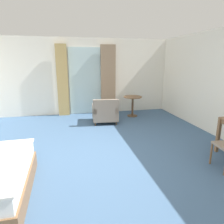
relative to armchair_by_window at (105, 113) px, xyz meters
The scene contains 7 objects.
ground 2.46m from the armchair_by_window, 105.98° to the right, with size 7.00×7.89×0.10m, color #426084.
wall_back 1.80m from the armchair_by_window, 116.54° to the left, with size 6.60×0.12×2.60m, color white.
balcony_glass_door 1.58m from the armchair_by_window, 109.39° to the left, with size 1.12×0.02×2.29m, color silver.
curtain_panel_left 1.90m from the armchair_by_window, 136.49° to the left, with size 0.36×0.10×2.37m, color tan.
curtain_panel_right 1.49m from the armchair_by_window, 73.87° to the left, with size 0.51×0.10×2.37m, color #897056.
armchair_by_window is the anchor object (origin of this frame).
round_cafe_table 1.19m from the armchair_by_window, 26.52° to the left, with size 0.62×0.62×0.68m.
Camera 1 is at (-0.40, -3.49, 1.85)m, focal length 32.33 mm.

